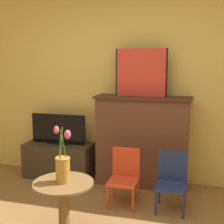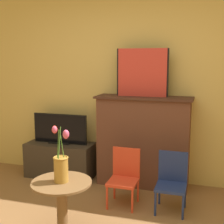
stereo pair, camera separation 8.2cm
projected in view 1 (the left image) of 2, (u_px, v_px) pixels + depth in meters
wall_back at (127, 80)px, 4.15m from camera, size 8.00×0.06×2.70m
fireplace_mantel at (142, 140)px, 4.01m from camera, size 1.21×0.40×1.16m
painting at (141, 73)px, 3.88m from camera, size 0.65×0.03×0.59m
tv_stand at (59, 160)px, 4.33m from camera, size 0.93×0.41×0.47m
tv_monitor at (58, 130)px, 4.26m from camera, size 0.78×0.12×0.41m
chair_red at (124, 175)px, 3.51m from camera, size 0.32×0.32×0.63m
chair_blue at (172, 179)px, 3.38m from camera, size 0.32×0.32×0.63m
side_table at (64, 202)px, 2.82m from camera, size 0.55×0.55×0.54m
vase_tulips at (63, 165)px, 2.76m from camera, size 0.14×0.19×0.53m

